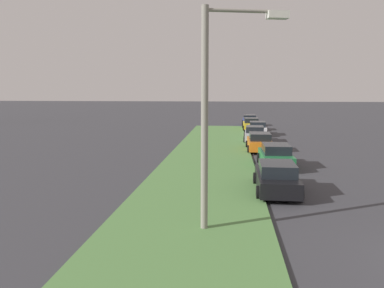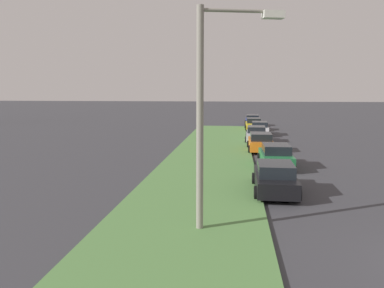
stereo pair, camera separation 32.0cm
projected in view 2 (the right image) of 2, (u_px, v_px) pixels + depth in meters
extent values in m
cube|color=#517F42|center=(201.00, 179.00, 20.50)|extent=(60.00, 6.00, 0.12)
cube|color=black|center=(275.00, 181.00, 17.87)|extent=(4.32, 1.84, 0.70)
cube|color=black|center=(276.00, 169.00, 17.58)|extent=(2.22, 1.62, 0.55)
cylinder|color=black|center=(254.00, 179.00, 19.34)|extent=(0.64, 0.23, 0.64)
cylinder|color=black|center=(290.00, 180.00, 19.12)|extent=(0.64, 0.23, 0.64)
cylinder|color=black|center=(257.00, 193.00, 16.69)|extent=(0.64, 0.23, 0.64)
cylinder|color=black|center=(298.00, 194.00, 16.46)|extent=(0.64, 0.23, 0.64)
cube|color=#1E6B38|center=(275.00, 158.00, 23.83)|extent=(4.33, 1.88, 0.70)
cube|color=black|center=(276.00, 149.00, 23.54)|extent=(2.23, 1.64, 0.55)
cylinder|color=black|center=(259.00, 158.00, 25.28)|extent=(0.64, 0.23, 0.64)
cylinder|color=black|center=(287.00, 158.00, 25.11)|extent=(0.64, 0.23, 0.64)
cylinder|color=black|center=(263.00, 166.00, 22.62)|extent=(0.64, 0.23, 0.64)
cylinder|color=black|center=(294.00, 167.00, 22.45)|extent=(0.64, 0.23, 0.64)
cube|color=orange|center=(261.00, 144.00, 30.06)|extent=(4.31, 1.82, 0.70)
cube|color=black|center=(261.00, 136.00, 29.77)|extent=(2.21, 1.61, 0.55)
cylinder|color=black|center=(248.00, 145.00, 31.52)|extent=(0.64, 0.22, 0.64)
cylinder|color=black|center=(270.00, 145.00, 31.32)|extent=(0.64, 0.22, 0.64)
cylinder|color=black|center=(250.00, 150.00, 28.86)|extent=(0.64, 0.22, 0.64)
cylinder|color=black|center=(274.00, 150.00, 28.67)|extent=(0.64, 0.22, 0.64)
cube|color=#B2B5BA|center=(256.00, 136.00, 35.56)|extent=(4.38, 2.00, 0.70)
cube|color=black|center=(256.00, 129.00, 35.27)|extent=(2.27, 1.70, 0.55)
cylinder|color=black|center=(247.00, 136.00, 37.06)|extent=(0.65, 0.25, 0.64)
cylinder|color=black|center=(265.00, 137.00, 36.77)|extent=(0.65, 0.25, 0.64)
cylinder|color=black|center=(246.00, 140.00, 34.42)|extent=(0.65, 0.25, 0.64)
cylinder|color=black|center=(266.00, 140.00, 34.13)|extent=(0.65, 0.25, 0.64)
cube|color=silver|center=(259.00, 130.00, 40.71)|extent=(4.34, 1.91, 0.70)
cube|color=black|center=(260.00, 124.00, 40.43)|extent=(2.24, 1.65, 0.55)
cylinder|color=black|center=(251.00, 131.00, 42.20)|extent=(0.65, 0.24, 0.64)
cylinder|color=black|center=(267.00, 131.00, 41.95)|extent=(0.65, 0.24, 0.64)
cylinder|color=black|center=(251.00, 133.00, 39.55)|extent=(0.65, 0.24, 0.64)
cylinder|color=black|center=(269.00, 134.00, 39.30)|extent=(0.65, 0.24, 0.64)
cube|color=gold|center=(253.00, 125.00, 45.91)|extent=(4.30, 1.81, 0.70)
cube|color=black|center=(254.00, 120.00, 45.62)|extent=(2.20, 1.60, 0.55)
cylinder|color=black|center=(246.00, 126.00, 47.37)|extent=(0.64, 0.22, 0.64)
cylinder|color=black|center=(260.00, 126.00, 47.17)|extent=(0.64, 0.22, 0.64)
cylinder|color=black|center=(246.00, 128.00, 44.72)|extent=(0.64, 0.22, 0.64)
cylinder|color=black|center=(262.00, 129.00, 44.52)|extent=(0.64, 0.22, 0.64)
cube|color=#23389E|center=(252.00, 121.00, 51.49)|extent=(4.33, 1.88, 0.70)
cube|color=black|center=(252.00, 117.00, 51.21)|extent=(2.23, 1.64, 0.55)
cylinder|color=black|center=(246.00, 122.00, 52.97)|extent=(0.64, 0.23, 0.64)
cylinder|color=black|center=(259.00, 123.00, 52.73)|extent=(0.64, 0.23, 0.64)
cylinder|color=black|center=(246.00, 124.00, 50.32)|extent=(0.64, 0.23, 0.64)
cylinder|color=black|center=(259.00, 124.00, 50.08)|extent=(0.64, 0.23, 0.64)
cylinder|color=gray|center=(200.00, 123.00, 12.54)|extent=(0.24, 0.24, 7.50)
cylinder|color=gray|center=(237.00, 11.00, 12.17)|extent=(0.67, 2.36, 0.12)
cube|color=silver|center=(273.00, 15.00, 12.32)|extent=(0.51, 0.76, 0.24)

